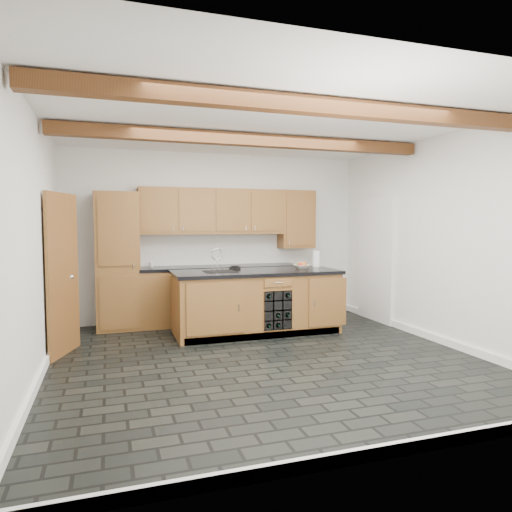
{
  "coord_description": "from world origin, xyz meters",
  "views": [
    {
      "loc": [
        -1.79,
        -5.1,
        1.62
      ],
      "look_at": [
        0.14,
        0.8,
        1.18
      ],
      "focal_mm": 32.0,
      "sensor_mm": 36.0,
      "label": 1
    }
  ],
  "objects_px": {
    "island": "(257,302)",
    "kitchen_scale": "(235,268)",
    "fruit_bowl": "(302,267)",
    "paper_towel": "(316,259)"
  },
  "relations": [
    {
      "from": "kitchen_scale",
      "to": "paper_towel",
      "type": "distance_m",
      "value": 1.37
    },
    {
      "from": "kitchen_scale",
      "to": "fruit_bowl",
      "type": "relative_size",
      "value": 0.78
    },
    {
      "from": "fruit_bowl",
      "to": "paper_towel",
      "type": "relative_size",
      "value": 0.96
    },
    {
      "from": "island",
      "to": "kitchen_scale",
      "type": "height_order",
      "value": "kitchen_scale"
    },
    {
      "from": "fruit_bowl",
      "to": "kitchen_scale",
      "type": "bearing_deg",
      "value": 168.47
    },
    {
      "from": "fruit_bowl",
      "to": "paper_towel",
      "type": "distance_m",
      "value": 0.43
    },
    {
      "from": "island",
      "to": "kitchen_scale",
      "type": "xyz_separation_m",
      "value": [
        -0.26,
        0.29,
        0.49
      ]
    },
    {
      "from": "paper_towel",
      "to": "kitchen_scale",
      "type": "bearing_deg",
      "value": -179.42
    },
    {
      "from": "island",
      "to": "kitchen_scale",
      "type": "relative_size",
      "value": 12.74
    },
    {
      "from": "island",
      "to": "fruit_bowl",
      "type": "height_order",
      "value": "fruit_bowl"
    }
  ]
}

